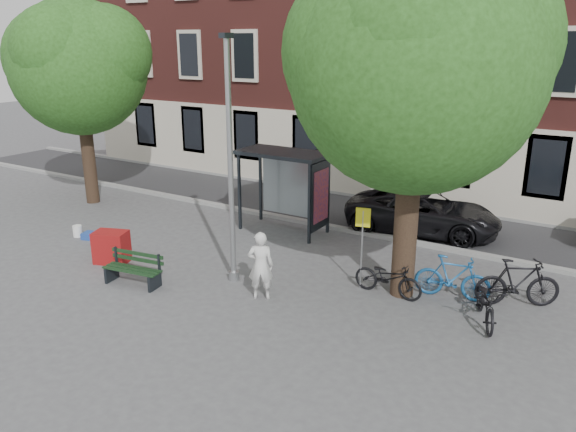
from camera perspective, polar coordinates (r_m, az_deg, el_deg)
The scene contains 22 objects.
ground at distance 14.73m, azimuth -5.50°, elevation -6.47°, with size 90.00×90.00×0.00m, color #4C4C4F.
road at distance 20.37m, azimuth 6.43°, elevation 0.40°, with size 40.00×4.00×0.01m, color #28282B.
curb_near at distance 18.65m, azimuth 3.78°, elevation -0.98°, with size 40.00×0.25×0.12m, color gray.
curb_far at distance 22.11m, azimuth 8.68°, elevation 1.83°, with size 40.00×0.25×0.12m, color gray.
building_row at distance 25.06m, azimuth 13.31°, elevation 19.46°, with size 30.00×8.00×14.00m, color maroon.
lamppost at distance 13.84m, azimuth -5.84°, elevation 4.12°, with size 0.28×0.35×6.11m.
tree_right at distance 12.76m, azimuth 12.87°, elevation 15.52°, with size 5.76×5.60×8.20m.
tree_left at distance 21.92m, azimuth -20.77°, elevation 14.48°, with size 5.18×4.86×7.40m.
bus_shelter at distance 17.67m, azimuth 0.78°, elevation 4.28°, with size 2.85×1.45×2.62m.
painter at distance 13.37m, azimuth -2.80°, elevation -5.05°, with size 0.61×0.40×1.69m, color silver.
bench at distance 14.81m, azimuth -15.42°, elevation -5.35°, with size 1.62×0.74×0.80m.
bike_a at distance 13.87m, azimuth 10.14°, elevation -6.18°, with size 0.61×1.75×0.92m, color black.
bike_b at distance 14.03m, azimuth 16.38°, elevation -6.01°, with size 0.51×1.79×1.08m, color #1C5B9B.
bike_c at distance 13.12m, azimuth 19.49°, elevation -8.35°, with size 0.62×1.78×0.93m, color black.
bike_d at distance 14.12m, azimuth 22.31°, elevation -6.29°, with size 0.55×1.94×1.17m, color black.
car_dark at distance 18.49m, azimuth 13.54°, elevation 0.38°, with size 2.23×4.83×1.34m, color black.
red_stand at distance 16.37m, azimuth -17.50°, elevation -3.03°, with size 0.90×0.60×0.90m, color maroon.
blue_crate at distance 18.58m, azimuth -19.31°, elevation -1.90°, with size 0.55×0.40×0.20m, color #21449B.
bucket_a at distance 18.93m, azimuth -20.60°, elevation -1.44°, with size 0.28×0.28×0.36m, color white.
bucket_b at distance 16.57m, azimuth -16.12°, elevation -3.64°, with size 0.28×0.28×0.36m, color silver.
bucket_c at distance 17.04m, azimuth -17.18°, elevation -3.15°, with size 0.28×0.28×0.36m, color silver.
notice_sign at distance 13.74m, azimuth 7.59°, elevation -1.35°, with size 0.36×0.12×2.10m.
Camera 1 is at (8.24, -10.64, 5.98)m, focal length 35.00 mm.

